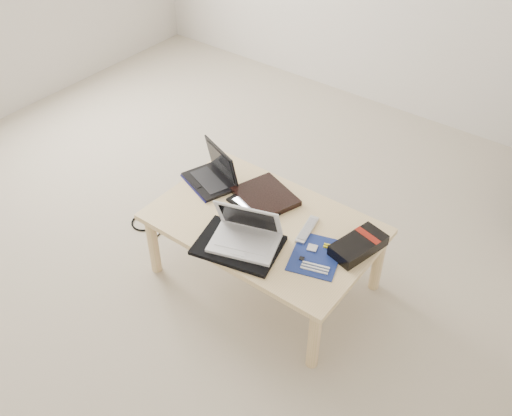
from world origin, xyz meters
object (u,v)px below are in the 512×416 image
Objects in this scene: netbook at (213,175)px; white_laptop at (246,234)px; coffee_table at (264,229)px; gpu_box at (358,245)px.

white_laptop reaches higher than netbook.
coffee_table is at bearing 98.25° from white_laptop.
white_laptop is (0.44, -0.28, 0.02)m from netbook.
white_laptop is at bearing -81.75° from coffee_table.
gpu_box is at bearing 12.58° from coffee_table.
gpu_box is (0.88, 0.01, -0.01)m from netbook.
netbook is 0.52m from white_laptop.
coffee_table is 3.04× the size of white_laptop.
coffee_table is at bearing -167.42° from gpu_box.
netbook is 1.13× the size of gpu_box.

